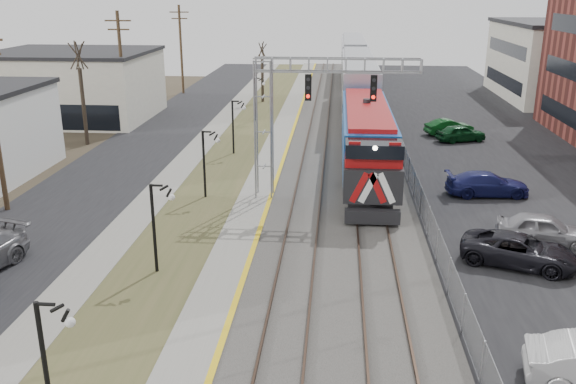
# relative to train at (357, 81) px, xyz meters

# --- Properties ---
(street_west) EXTENTS (7.00, 120.00, 0.04)m
(street_west) POSITION_rel_train_xyz_m (-17.00, -21.66, -2.86)
(street_west) COLOR black
(street_west) RESTS_ON ground
(sidewalk) EXTENTS (2.00, 120.00, 0.08)m
(sidewalk) POSITION_rel_train_xyz_m (-12.50, -21.66, -2.84)
(sidewalk) COLOR gray
(sidewalk) RESTS_ON ground
(grass_median) EXTENTS (4.00, 120.00, 0.06)m
(grass_median) POSITION_rel_train_xyz_m (-9.50, -21.66, -2.85)
(grass_median) COLOR #454A27
(grass_median) RESTS_ON ground
(platform) EXTENTS (2.00, 120.00, 0.24)m
(platform) POSITION_rel_train_xyz_m (-6.50, -21.66, -2.76)
(platform) COLOR gray
(platform) RESTS_ON ground
(ballast_bed) EXTENTS (8.00, 120.00, 0.20)m
(ballast_bed) POSITION_rel_train_xyz_m (-1.50, -21.66, -2.78)
(ballast_bed) COLOR #595651
(ballast_bed) RESTS_ON ground
(parking_lot) EXTENTS (16.00, 120.00, 0.04)m
(parking_lot) POSITION_rel_train_xyz_m (10.50, -21.66, -2.86)
(parking_lot) COLOR black
(parking_lot) RESTS_ON ground
(platform_edge) EXTENTS (0.24, 120.00, 0.01)m
(platform_edge) POSITION_rel_train_xyz_m (-5.62, -21.66, -2.64)
(platform_edge) COLOR gold
(platform_edge) RESTS_ON platform
(track_near) EXTENTS (1.58, 120.00, 0.15)m
(track_near) POSITION_rel_train_xyz_m (-3.50, -21.66, -2.61)
(track_near) COLOR #2D2119
(track_near) RESTS_ON ballast_bed
(track_far) EXTENTS (1.58, 120.00, 0.15)m
(track_far) POSITION_rel_train_xyz_m (-0.00, -21.66, -2.61)
(track_far) COLOR #2D2119
(track_far) RESTS_ON ballast_bed
(train) EXTENTS (3.00, 63.05, 5.33)m
(train) POSITION_rel_train_xyz_m (0.00, 0.00, 0.00)
(train) COLOR #124896
(train) RESTS_ON ground
(signal_gantry) EXTENTS (9.00, 1.07, 8.15)m
(signal_gantry) POSITION_rel_train_xyz_m (-4.28, -28.67, 2.70)
(signal_gantry) COLOR gray
(signal_gantry) RESTS_ON ground
(lampposts) EXTENTS (0.14, 62.14, 4.00)m
(lampposts) POSITION_rel_train_xyz_m (-9.50, -38.37, -0.88)
(lampposts) COLOR black
(lampposts) RESTS_ON ground
(fence) EXTENTS (0.04, 120.00, 1.60)m
(fence) POSITION_rel_train_xyz_m (2.70, -21.66, -2.08)
(fence) COLOR gray
(fence) RESTS_ON ground
(bare_trees) EXTENTS (12.30, 42.30, 5.95)m
(bare_trees) POSITION_rel_train_xyz_m (-18.16, -17.74, -0.18)
(bare_trees) COLOR #382D23
(bare_trees) RESTS_ON ground
(car_lot_c) EXTENTS (5.46, 3.92, 1.38)m
(car_lot_c) POSITION_rel_train_xyz_m (6.23, -36.69, -2.19)
(car_lot_c) COLOR black
(car_lot_c) RESTS_ON ground
(car_lot_d) EXTENTS (4.94, 2.30, 1.39)m
(car_lot_d) POSITION_rel_train_xyz_m (7.03, -26.96, -2.19)
(car_lot_d) COLOR navy
(car_lot_d) RESTS_ON ground
(car_lot_e) EXTENTS (4.68, 2.69, 1.50)m
(car_lot_e) POSITION_rel_train_xyz_m (8.05, -34.21, -2.13)
(car_lot_e) COLOR gray
(car_lot_e) RESTS_ON ground
(car_lot_f) EXTENTS (4.22, 2.45, 1.32)m
(car_lot_f) POSITION_rel_train_xyz_m (7.45, -11.15, -2.23)
(car_lot_f) COLOR #0E4919
(car_lot_f) RESTS_ON ground
(car_lot_g) EXTENTS (4.25, 2.78, 1.35)m
(car_lot_g) POSITION_rel_train_xyz_m (8.00, -13.36, -2.21)
(car_lot_g) COLOR #0C3C1A
(car_lot_g) RESTS_ON ground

